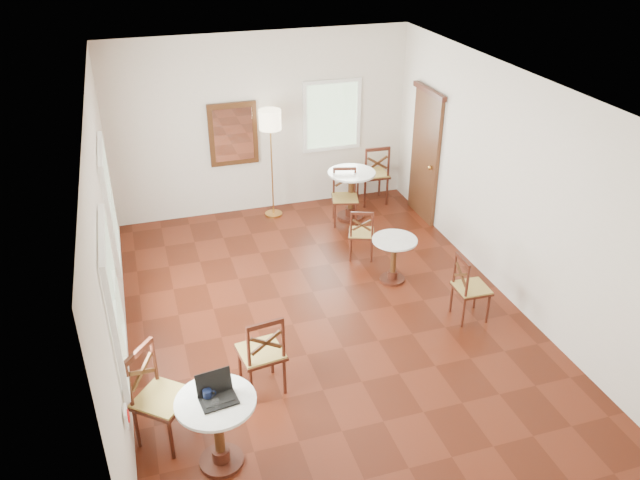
{
  "coord_description": "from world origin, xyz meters",
  "views": [
    {
      "loc": [
        -2.09,
        -6.39,
        4.84
      ],
      "look_at": [
        0.0,
        0.3,
        1.0
      ],
      "focal_mm": 35.51,
      "sensor_mm": 36.0,
      "label": 1
    }
  ],
  "objects_px": {
    "cafe_table_near": "(218,425)",
    "water_glass": "(216,405)",
    "chair_mid_b": "(470,288)",
    "laptop": "(217,392)",
    "chair_back_a": "(373,174)",
    "chair_near_a": "(262,353)",
    "chair_back_b": "(345,197)",
    "floor_lamp": "(270,127)",
    "chair_mid_a": "(362,233)",
    "navy_mug": "(208,394)",
    "cafe_table_back": "(351,190)",
    "chair_near_b": "(160,397)",
    "mouse": "(212,393)",
    "cafe_table_mid": "(394,255)"
  },
  "relations": [
    {
      "from": "cafe_table_near",
      "to": "water_glass",
      "type": "distance_m",
      "value": 0.38
    },
    {
      "from": "chair_mid_b",
      "to": "laptop",
      "type": "distance_m",
      "value": 3.72
    },
    {
      "from": "chair_back_a",
      "to": "water_glass",
      "type": "height_order",
      "value": "chair_back_a"
    },
    {
      "from": "cafe_table_near",
      "to": "chair_near_a",
      "type": "distance_m",
      "value": 1.09
    },
    {
      "from": "chair_back_b",
      "to": "floor_lamp",
      "type": "distance_m",
      "value": 1.66
    },
    {
      "from": "chair_mid_a",
      "to": "navy_mug",
      "type": "relative_size",
      "value": 6.71
    },
    {
      "from": "floor_lamp",
      "to": "chair_back_b",
      "type": "bearing_deg",
      "value": -30.35
    },
    {
      "from": "chair_mid_b",
      "to": "laptop",
      "type": "height_order",
      "value": "laptop"
    },
    {
      "from": "floor_lamp",
      "to": "chair_mid_b",
      "type": "bearing_deg",
      "value": -65.38
    },
    {
      "from": "floor_lamp",
      "to": "navy_mug",
      "type": "height_order",
      "value": "floor_lamp"
    },
    {
      "from": "floor_lamp",
      "to": "chair_mid_a",
      "type": "bearing_deg",
      "value": -63.0
    },
    {
      "from": "floor_lamp",
      "to": "cafe_table_near",
      "type": "bearing_deg",
      "value": -108.98
    },
    {
      "from": "cafe_table_back",
      "to": "chair_mid_a",
      "type": "relative_size",
      "value": 1.01
    },
    {
      "from": "chair_near_b",
      "to": "chair_mid_b",
      "type": "xyz_separation_m",
      "value": [
        3.92,
        0.94,
        -0.08
      ]
    },
    {
      "from": "mouse",
      "to": "cafe_table_near",
      "type": "bearing_deg",
      "value": -55.65
    },
    {
      "from": "cafe_table_back",
      "to": "chair_mid_b",
      "type": "relative_size",
      "value": 0.92
    },
    {
      "from": "cafe_table_mid",
      "to": "mouse",
      "type": "height_order",
      "value": "mouse"
    },
    {
      "from": "chair_mid_a",
      "to": "floor_lamp",
      "type": "height_order",
      "value": "floor_lamp"
    },
    {
      "from": "floor_lamp",
      "to": "laptop",
      "type": "distance_m",
      "value": 5.41
    },
    {
      "from": "chair_mid_a",
      "to": "chair_back_a",
      "type": "relative_size",
      "value": 0.76
    },
    {
      "from": "chair_back_b",
      "to": "water_glass",
      "type": "distance_m",
      "value": 5.42
    },
    {
      "from": "cafe_table_mid",
      "to": "chair_back_b",
      "type": "relative_size",
      "value": 0.71
    },
    {
      "from": "chair_near_b",
      "to": "chair_mid_b",
      "type": "relative_size",
      "value": 1.17
    },
    {
      "from": "chair_mid_a",
      "to": "chair_back_b",
      "type": "relative_size",
      "value": 0.89
    },
    {
      "from": "navy_mug",
      "to": "chair_mid_b",
      "type": "bearing_deg",
      "value": 21.73
    },
    {
      "from": "chair_mid_b",
      "to": "floor_lamp",
      "type": "distance_m",
      "value": 4.19
    },
    {
      "from": "chair_near_a",
      "to": "laptop",
      "type": "relative_size",
      "value": 2.77
    },
    {
      "from": "chair_mid_a",
      "to": "mouse",
      "type": "distance_m",
      "value": 4.22
    },
    {
      "from": "navy_mug",
      "to": "water_glass",
      "type": "bearing_deg",
      "value": -73.85
    },
    {
      "from": "cafe_table_mid",
      "to": "chair_back_a",
      "type": "xyz_separation_m",
      "value": [
        0.69,
        2.53,
        0.13
      ]
    },
    {
      "from": "cafe_table_near",
      "to": "chair_back_b",
      "type": "relative_size",
      "value": 0.86
    },
    {
      "from": "chair_near_a",
      "to": "chair_mid_b",
      "type": "height_order",
      "value": "chair_near_a"
    },
    {
      "from": "cafe_table_back",
      "to": "chair_mid_b",
      "type": "xyz_separation_m",
      "value": [
        0.45,
        -3.19,
        -0.06
      ]
    },
    {
      "from": "cafe_table_back",
      "to": "laptop",
      "type": "bearing_deg",
      "value": -122.85
    },
    {
      "from": "chair_near_a",
      "to": "chair_mid_b",
      "type": "distance_m",
      "value": 2.87
    },
    {
      "from": "chair_mid_b",
      "to": "cafe_table_near",
      "type": "bearing_deg",
      "value": 114.59
    },
    {
      "from": "cafe_table_near",
      "to": "floor_lamp",
      "type": "distance_m",
      "value": 5.51
    },
    {
      "from": "chair_back_b",
      "to": "navy_mug",
      "type": "xyz_separation_m",
      "value": [
        -2.88,
        -4.44,
        0.38
      ]
    },
    {
      "from": "mouse",
      "to": "navy_mug",
      "type": "bearing_deg",
      "value": -115.16
    },
    {
      "from": "chair_back_a",
      "to": "laptop",
      "type": "xyz_separation_m",
      "value": [
        -3.55,
        -5.06,
        0.31
      ]
    },
    {
      "from": "cafe_table_near",
      "to": "cafe_table_mid",
      "type": "relative_size",
      "value": 1.2
    },
    {
      "from": "navy_mug",
      "to": "water_glass",
      "type": "xyz_separation_m",
      "value": [
        0.05,
        -0.17,
        0.01
      ]
    },
    {
      "from": "cafe_table_near",
      "to": "floor_lamp",
      "type": "relative_size",
      "value": 0.43
    },
    {
      "from": "cafe_table_mid",
      "to": "chair_mid_a",
      "type": "distance_m",
      "value": 0.77
    },
    {
      "from": "laptop",
      "to": "mouse",
      "type": "height_order",
      "value": "laptop"
    },
    {
      "from": "chair_near_a",
      "to": "chair_near_b",
      "type": "relative_size",
      "value": 0.95
    },
    {
      "from": "cafe_table_near",
      "to": "chair_back_b",
      "type": "height_order",
      "value": "chair_back_b"
    },
    {
      "from": "mouse",
      "to": "laptop",
      "type": "bearing_deg",
      "value": -29.16
    },
    {
      "from": "chair_mid_a",
      "to": "chair_mid_b",
      "type": "distance_m",
      "value": 2.02
    },
    {
      "from": "chair_mid_a",
      "to": "chair_mid_b",
      "type": "bearing_deg",
      "value": 133.53
    }
  ]
}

